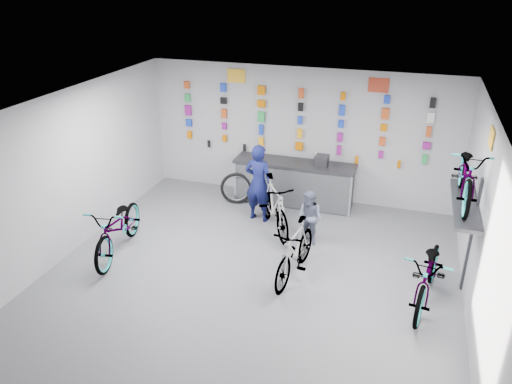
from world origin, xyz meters
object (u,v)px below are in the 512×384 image
(bike_service, at_px, (274,206))
(clerk, at_px, (259,183))
(customer, at_px, (310,218))
(bike_left, at_px, (119,227))
(counter, at_px, (294,184))
(bike_right, at_px, (429,274))
(bike_center, at_px, (295,251))

(bike_service, height_order, clerk, clerk)
(customer, bearing_deg, bike_left, -134.98)
(counter, xyz_separation_m, bike_right, (2.91, -2.92, 0.04))
(bike_right, xyz_separation_m, bike_service, (-2.99, 1.55, 0.04))
(bike_right, xyz_separation_m, clerk, (-3.44, 1.94, 0.32))
(bike_right, distance_m, customer, 2.54)
(bike_center, height_order, bike_right, bike_right)
(bike_center, relative_size, bike_service, 0.92)
(customer, bearing_deg, bike_center, -68.20)
(bike_left, relative_size, bike_service, 1.09)
(bike_left, height_order, bike_right, bike_left)
(counter, relative_size, bike_service, 1.44)
(bike_left, relative_size, bike_right, 1.03)
(bike_right, relative_size, bike_service, 1.06)
(bike_service, xyz_separation_m, customer, (0.79, -0.28, -0.02))
(counter, distance_m, clerk, 1.16)
(bike_left, relative_size, customer, 1.88)
(clerk, height_order, customer, clerk)
(bike_left, xyz_separation_m, clerk, (2.06, 2.10, 0.30))
(bike_left, xyz_separation_m, bike_center, (3.30, 0.22, -0.02))
(bike_center, distance_m, clerk, 2.28)
(counter, height_order, customer, customer)
(bike_center, distance_m, bike_right, 2.19)
(bike_center, xyz_separation_m, bike_service, (-0.79, 1.50, 0.05))
(bike_left, bearing_deg, bike_right, -8.31)
(bike_center, bearing_deg, bike_left, -168.40)
(counter, distance_m, bike_center, 2.95)
(bike_right, distance_m, bike_service, 3.37)
(clerk, bearing_deg, bike_service, 147.76)
(counter, distance_m, bike_right, 4.12)
(counter, bearing_deg, clerk, -118.37)
(counter, xyz_separation_m, customer, (0.71, -1.64, 0.06))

